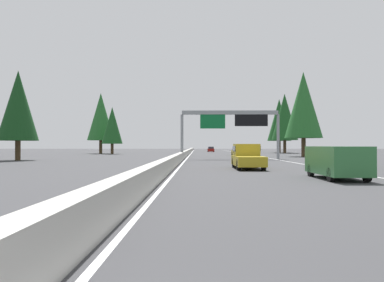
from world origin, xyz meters
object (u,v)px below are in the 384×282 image
object	(u,v)px
conifer_right_distant	(279,120)
minivan_distant_b	(337,161)
conifer_left_near	(18,106)
conifer_left_far	(101,117)
sign_gantry_overhead	(231,121)
sedan_near_center	(237,152)
pickup_far_left	(247,156)
conifer_left_mid	(112,125)
sedan_far_center	(211,149)
conifer_right_mid	(303,105)
conifer_right_far	(285,117)

from	to	relation	value
conifer_right_distant	minivan_distant_b	bearing A→B (deg)	170.56
conifer_left_near	conifer_left_far	size ratio (longest dim) A/B	0.80
sign_gantry_overhead	conifer_left_near	xyz separation A→B (m)	(-4.69, 25.43, 1.48)
conifer_right_distant	sedan_near_center	bearing A→B (deg)	155.57
sedan_near_center	conifer_right_distant	xyz separation A→B (m)	(29.76, -13.52, 7.53)
sign_gantry_overhead	pickup_far_left	size ratio (longest dim) A/B	2.26
conifer_right_distant	conifer_left_mid	xyz separation A→B (m)	(-18.72, 38.21, -2.30)
sedan_far_center	conifer_right_distant	world-z (taller)	conifer_right_distant
conifer_right_distant	conifer_left_near	size ratio (longest dim) A/B	1.27
conifer_left_mid	conifer_right_distant	bearing A→B (deg)	-63.90
sedan_near_center	conifer_right_mid	size ratio (longest dim) A/B	0.33
conifer_right_far	conifer_left_far	size ratio (longest dim) A/B	1.04
conifer_left_near	conifer_left_mid	xyz separation A→B (m)	(35.74, -3.45, -0.53)
minivan_distant_b	conifer_right_far	bearing A→B (deg)	-10.17
pickup_far_left	sedan_near_center	bearing A→B (deg)	-4.58
pickup_far_left	conifer_left_near	xyz separation A→B (m)	(16.48, 24.84, 5.52)
minivan_distant_b	conifer_left_mid	size ratio (longest dim) A/B	0.51
conifer_left_near	conifer_left_far	xyz separation A→B (m)	(40.66, 0.12, 1.64)
conifer_right_distant	conifer_left_mid	size ratio (longest dim) A/B	1.39
conifer_left_far	pickup_far_left	bearing A→B (deg)	-156.40
sign_gantry_overhead	sedan_near_center	world-z (taller)	sign_gantry_overhead
minivan_distant_b	conifer_right_far	xyz separation A→B (m)	(72.07, -12.93, 7.43)
minivan_distant_b	conifer_left_mid	xyz separation A→B (m)	(61.56, 24.87, 4.96)
conifer_right_far	conifer_left_near	distance (m)	62.00
sedan_far_center	conifer_right_far	xyz separation A→B (m)	(-18.36, -16.48, 7.70)
pickup_far_left	conifer_right_distant	bearing A→B (deg)	-13.33
conifer_left_mid	conifer_left_near	bearing A→B (deg)	174.49
conifer_left_near	conifer_right_mid	bearing A→B (deg)	-66.36
sedan_near_center	sign_gantry_overhead	bearing A→B (deg)	172.27
conifer_right_mid	sedan_near_center	bearing A→B (deg)	49.64
sign_gantry_overhead	sedan_far_center	size ratio (longest dim) A/B	2.88
conifer_left_far	conifer_right_distant	bearing A→B (deg)	-71.72
sedan_far_center	conifer_right_distant	xyz separation A→B (m)	(-10.15, -16.89, 7.53)
conifer_left_near	conifer_left_far	world-z (taller)	conifer_left_far
sedan_near_center	sedan_far_center	size ratio (longest dim) A/B	1.00
conifer_right_mid	conifer_left_far	world-z (taller)	conifer_right_mid
conifer_right_far	conifer_left_far	xyz separation A→B (m)	(-5.59, 41.37, -0.31)
conifer_right_distant	conifer_left_near	xyz separation A→B (m)	(-54.46, 41.66, -1.78)
sign_gantry_overhead	conifer_left_mid	xyz separation A→B (m)	(31.05, 21.98, 0.95)
minivan_distant_b	conifer_left_mid	bearing A→B (deg)	22.00
pickup_far_left	conifer_right_distant	size ratio (longest dim) A/B	0.41
sedan_far_center	conifer_right_distant	size ratio (longest dim) A/B	0.33
sedan_far_center	sedan_near_center	bearing A→B (deg)	-175.16
pickup_far_left	conifer_right_mid	distance (m)	36.18
sign_gantry_overhead	conifer_right_far	world-z (taller)	conifer_right_far
conifer_right_distant	pickup_far_left	bearing A→B (deg)	166.67
pickup_far_left	sedan_near_center	xyz separation A→B (m)	(41.18, -3.30, -0.23)
pickup_far_left	conifer_left_near	bearing A→B (deg)	56.44
sedan_far_center	conifer_right_far	world-z (taller)	conifer_right_far
pickup_far_left	conifer_left_mid	size ratio (longest dim) A/B	0.58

